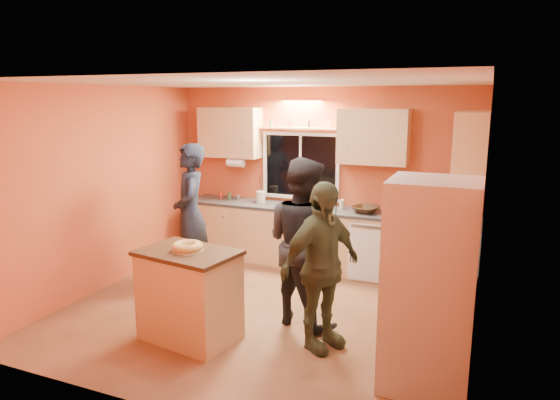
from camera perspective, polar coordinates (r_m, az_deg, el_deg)
The scene contains 14 objects.
ground at distance 5.93m, azimuth -1.80°, elevation -12.70°, with size 4.50×4.50×0.00m, color brown.
room_shell at distance 5.80m, azimuth 0.87°, elevation 3.44°, with size 4.54×4.04×2.61m.
back_counter at distance 7.26m, azimuth 3.86°, elevation -4.34°, with size 4.23×0.62×0.90m.
right_counter at distance 5.78m, azimuth 18.51°, elevation -9.17°, with size 0.62×1.84×0.90m.
refrigerator at distance 4.41m, azimuth 16.73°, elevation -9.35°, with size 0.72×0.70×1.80m, color silver.
island at distance 5.24m, azimuth -10.32°, elevation -10.58°, with size 1.06×0.80×0.94m.
bundt_pastry at distance 5.08m, azimuth -10.52°, elevation -5.26°, with size 0.31×0.31×0.09m, color tan.
person_left at distance 6.73m, azimuth -10.20°, elevation -1.55°, with size 0.68×0.45×1.86m, color black.
person_center at distance 5.39m, azimuth 2.61°, elevation -4.81°, with size 0.89×0.70×1.84m, color black.
person_right at distance 4.88m, azimuth 4.72°, elevation -7.60°, with size 0.98×0.41×1.67m, color #353E27.
mixing_bowl at distance 6.93m, azimuth 9.75°, elevation -1.06°, with size 0.36×0.36×0.09m, color #311F10.
utensil_crock at distance 7.48m, azimuth -2.22°, elevation 0.35°, with size 0.14×0.14×0.17m, color beige.
potted_plant at distance 5.27m, azimuth 18.60°, elevation -4.15°, with size 0.30×0.26×0.33m, color gray.
red_box at distance 5.98m, azimuth 19.55°, elevation -3.66°, with size 0.16×0.12×0.07m, color #B3291B.
Camera 1 is at (2.26, -4.92, 2.43)m, focal length 32.00 mm.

